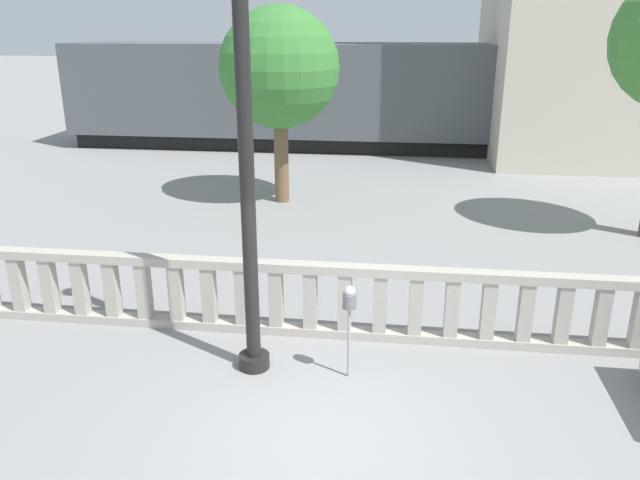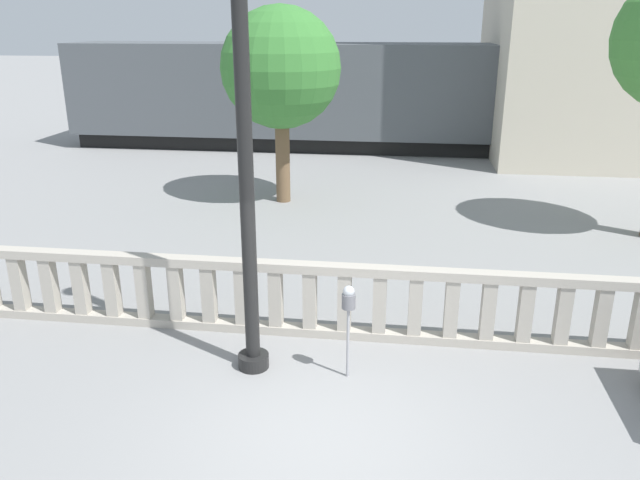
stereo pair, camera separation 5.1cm
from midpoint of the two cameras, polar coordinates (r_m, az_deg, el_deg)
ground_plane at (r=7.71m, az=0.22°, el=-17.65°), size 160.00×160.00×0.00m
balustrade at (r=9.57m, az=2.13°, el=-5.65°), size 17.80×0.24×1.20m
lamppost at (r=7.93m, az=-7.04°, el=9.60°), size 0.44×0.44×6.70m
parking_meter at (r=8.32m, az=2.53°, el=-5.84°), size 0.18×0.18×1.36m
train_near at (r=23.99m, az=4.03°, el=13.09°), size 22.14×2.91×4.48m
tree_left at (r=16.51m, az=-3.81°, el=15.36°), size 3.09×3.09×5.07m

